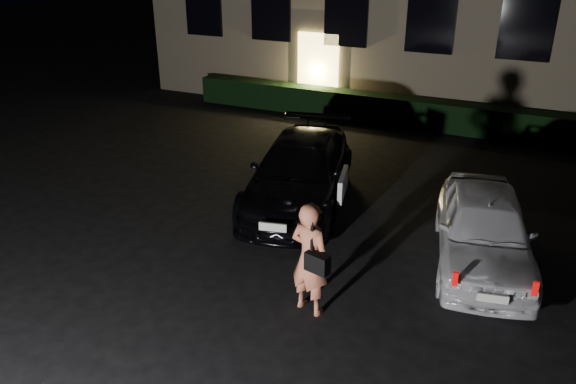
% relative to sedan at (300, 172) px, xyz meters
% --- Properties ---
extents(ground, '(80.00, 80.00, 0.00)m').
position_rel_sedan_xyz_m(ground, '(1.04, -4.11, -0.68)').
color(ground, black).
rests_on(ground, ground).
extents(hedge, '(15.00, 0.70, 0.85)m').
position_rel_sedan_xyz_m(hedge, '(1.04, 6.39, -0.26)').
color(hedge, black).
rests_on(hedge, ground).
extents(sedan, '(2.93, 5.01, 1.36)m').
position_rel_sedan_xyz_m(sedan, '(0.00, 0.00, 0.00)').
color(sedan, black).
rests_on(sedan, ground).
extents(hatch, '(2.32, 4.08, 1.31)m').
position_rel_sedan_xyz_m(hatch, '(3.92, -0.95, -0.03)').
color(hatch, white).
rests_on(hatch, ground).
extents(man, '(0.76, 0.58, 1.81)m').
position_rel_sedan_xyz_m(man, '(1.77, -3.54, 0.23)').
color(man, '#D57252').
rests_on(man, ground).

